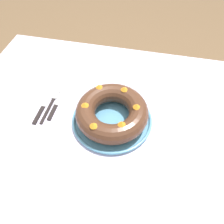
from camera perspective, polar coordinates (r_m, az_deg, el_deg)
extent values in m
plane|color=brown|center=(1.57, -0.42, -17.72)|extent=(8.00, 8.00, 0.00)
cube|color=silver|center=(0.93, -0.67, -1.97)|extent=(1.36, 0.98, 0.03)
cylinder|color=brown|center=(1.65, -18.36, 5.69)|extent=(0.06, 0.06, 0.70)
cylinder|color=brown|center=(1.55, 25.75, -1.44)|extent=(0.06, 0.06, 0.70)
cylinder|color=#518EB2|center=(0.91, 0.00, -2.09)|extent=(0.32, 0.32, 0.01)
torus|color=#518EB2|center=(0.90, 0.00, -1.79)|extent=(0.33, 0.33, 0.01)
torus|color=#4C2D1E|center=(0.87, 0.00, 0.00)|extent=(0.29, 0.29, 0.08)
cone|color=orange|center=(0.78, 2.58, -3.07)|extent=(0.04, 0.04, 0.01)
cone|color=orange|center=(0.83, 6.49, 1.48)|extent=(0.04, 0.04, 0.01)
cone|color=orange|center=(0.89, 3.24, 6.15)|extent=(0.04, 0.04, 0.01)
cone|color=orange|center=(0.90, -3.35, 6.75)|extent=(0.04, 0.04, 0.01)
cone|color=orange|center=(0.84, -7.12, 2.00)|extent=(0.04, 0.04, 0.01)
cone|color=orange|center=(0.78, -4.84, -3.40)|extent=(0.04, 0.04, 0.01)
cube|color=black|center=(0.98, -16.48, 0.32)|extent=(0.01, 0.14, 0.01)
cube|color=silver|center=(1.03, -14.42, 4.49)|extent=(0.02, 0.06, 0.01)
cube|color=black|center=(0.98, -18.61, -0.79)|extent=(0.02, 0.10, 0.01)
cube|color=silver|center=(1.03, -16.28, 3.76)|extent=(0.02, 0.12, 0.00)
cube|color=black|center=(0.97, -15.29, -0.13)|extent=(0.02, 0.08, 0.01)
cube|color=silver|center=(1.02, -13.38, 3.88)|extent=(0.02, 0.10, 0.00)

